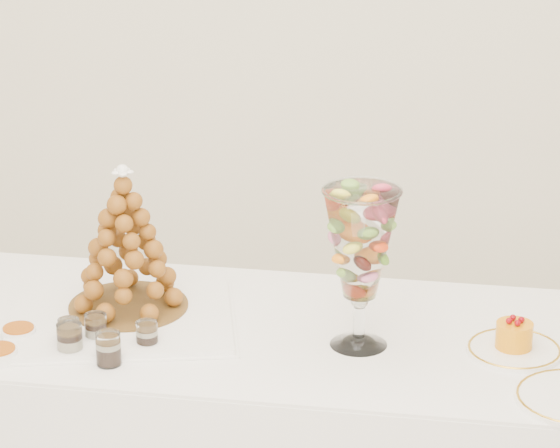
# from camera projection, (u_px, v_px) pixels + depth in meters

# --- Properties ---
(lace_tray) EXTENTS (0.59, 0.49, 0.02)m
(lace_tray) POSITION_uv_depth(u_px,v_px,m) (120.00, 321.00, 3.16)
(lace_tray) COLOR white
(lace_tray) RESTS_ON buffet_table
(macaron_vase) EXTENTS (0.17, 0.17, 0.38)m
(macaron_vase) POSITION_uv_depth(u_px,v_px,m) (361.00, 246.00, 2.97)
(macaron_vase) COLOR white
(macaron_vase) RESTS_ON buffet_table
(cake_plate) EXTENTS (0.22, 0.22, 0.01)m
(cake_plate) POSITION_uv_depth(u_px,v_px,m) (514.00, 350.00, 3.02)
(cake_plate) COLOR white
(cake_plate) RESTS_ON buffet_table
(verrine_a) EXTENTS (0.05, 0.05, 0.07)m
(verrine_a) POSITION_uv_depth(u_px,v_px,m) (69.00, 333.00, 3.04)
(verrine_a) COLOR white
(verrine_a) RESTS_ON buffet_table
(verrine_b) EXTENTS (0.06, 0.06, 0.07)m
(verrine_b) POSITION_uv_depth(u_px,v_px,m) (96.00, 328.00, 3.06)
(verrine_b) COLOR white
(verrine_b) RESTS_ON buffet_table
(verrine_c) EXTENTS (0.06, 0.06, 0.07)m
(verrine_c) POSITION_uv_depth(u_px,v_px,m) (147.00, 336.00, 3.03)
(verrine_c) COLOR white
(verrine_c) RESTS_ON buffet_table
(verrine_d) EXTENTS (0.07, 0.07, 0.08)m
(verrine_d) POSITION_uv_depth(u_px,v_px,m) (70.00, 340.00, 2.99)
(verrine_d) COLOR white
(verrine_d) RESTS_ON buffet_table
(verrine_e) EXTENTS (0.06, 0.06, 0.08)m
(verrine_e) POSITION_uv_depth(u_px,v_px,m) (108.00, 349.00, 2.95)
(verrine_e) COLOR white
(verrine_e) RESTS_ON buffet_table
(ramekin_back) EXTENTS (0.08, 0.08, 0.03)m
(ramekin_back) POSITION_uv_depth(u_px,v_px,m) (19.00, 334.00, 3.08)
(ramekin_back) COLOR white
(ramekin_back) RESTS_ON buffet_table
(croquembouche) EXTENTS (0.29, 0.29, 0.36)m
(croquembouche) POSITION_uv_depth(u_px,v_px,m) (125.00, 239.00, 3.15)
(croquembouche) COLOR brown
(croquembouche) RESTS_ON lace_tray
(mousse_cake) EXTENTS (0.09, 0.09, 0.07)m
(mousse_cake) POSITION_uv_depth(u_px,v_px,m) (514.00, 335.00, 3.01)
(mousse_cake) COLOR orange
(mousse_cake) RESTS_ON cake_plate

